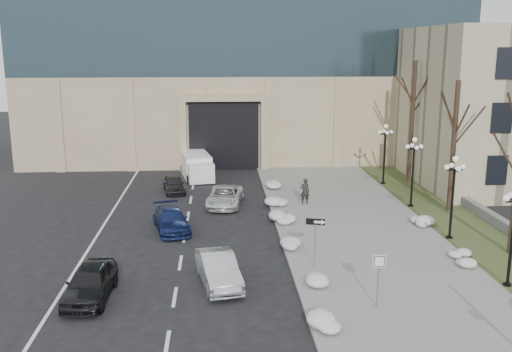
# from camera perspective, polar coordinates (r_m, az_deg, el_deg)

# --- Properties ---
(sidewalk) EXTENTS (9.00, 40.00, 0.12)m
(sidewalk) POSITION_cam_1_polar(r_m,az_deg,el_deg) (33.67, 10.18, -5.52)
(sidewalk) COLOR gray
(sidewalk) RESTS_ON ground
(curb) EXTENTS (0.30, 40.00, 0.14)m
(curb) POSITION_cam_1_polar(r_m,az_deg,el_deg) (32.88, 2.51, -5.76)
(curb) COLOR gray
(curb) RESTS_ON ground
(grass_strip) EXTENTS (4.00, 40.00, 0.10)m
(grass_strip) POSITION_cam_1_polar(r_m,az_deg,el_deg) (35.79, 20.37, -5.05)
(grass_strip) COLOR #3A4A25
(grass_strip) RESTS_ON ground
(stone_wall) EXTENTS (0.50, 30.00, 0.70)m
(stone_wall) POSITION_cam_1_polar(r_m,az_deg,el_deg) (38.27, 21.93, -3.58)
(stone_wall) COLOR slate
(stone_wall) RESTS_ON ground
(car_a) EXTENTS (1.92, 4.38, 1.47)m
(car_a) POSITION_cam_1_polar(r_m,az_deg,el_deg) (25.66, -16.26, -10.19)
(car_a) COLOR black
(car_a) RESTS_ON ground
(car_b) EXTENTS (2.31, 4.55, 1.43)m
(car_b) POSITION_cam_1_polar(r_m,az_deg,el_deg) (26.12, -3.79, -9.30)
(car_b) COLOR #B3B7BB
(car_b) RESTS_ON ground
(car_c) EXTENTS (2.75, 4.69, 1.28)m
(car_c) POSITION_cam_1_polar(r_m,az_deg,el_deg) (33.77, -8.47, -4.38)
(car_c) COLOR navy
(car_c) RESTS_ON ground
(car_d) EXTENTS (2.77, 4.92, 1.30)m
(car_d) POSITION_cam_1_polar(r_m,az_deg,el_deg) (38.57, -3.15, -2.05)
(car_d) COLOR white
(car_d) RESTS_ON ground
(car_e) EXTENTS (2.03, 3.79, 1.23)m
(car_e) POSITION_cam_1_polar(r_m,az_deg,el_deg) (42.60, -8.19, -0.78)
(car_e) COLOR #28282C
(car_e) RESTS_ON ground
(pedestrian) EXTENTS (0.69, 0.50, 1.76)m
(pedestrian) POSITION_cam_1_polar(r_m,az_deg,el_deg) (38.63, 4.91, -1.52)
(pedestrian) COLOR black
(pedestrian) RESTS_ON sidewalk
(box_truck) EXTENTS (3.07, 6.23, 1.89)m
(box_truck) POSITION_cam_1_polar(r_m,az_deg,el_deg) (47.18, -5.97, 0.99)
(box_truck) COLOR white
(box_truck) RESTS_ON ground
(one_way_sign) EXTENTS (0.94, 0.40, 2.55)m
(one_way_sign) POSITION_cam_1_polar(r_m,az_deg,el_deg) (27.41, 6.28, -5.18)
(one_way_sign) COLOR slate
(one_way_sign) RESTS_ON ground
(keep_sign) EXTENTS (0.51, 0.07, 2.38)m
(keep_sign) POSITION_cam_1_polar(r_m,az_deg,el_deg) (23.77, 12.16, -9.19)
(keep_sign) COLOR slate
(keep_sign) RESTS_ON ground
(snow_clump_b) EXTENTS (1.10, 1.60, 0.36)m
(snow_clump_b) POSITION_cam_1_polar(r_m,az_deg,el_deg) (22.41, 6.25, -14.46)
(snow_clump_b) COLOR silver
(snow_clump_b) RESTS_ON sidewalk
(snow_clump_c) EXTENTS (1.10, 1.60, 0.36)m
(snow_clump_c) POSITION_cam_1_polar(r_m,az_deg,el_deg) (26.11, 5.31, -10.33)
(snow_clump_c) COLOR silver
(snow_clump_c) RESTS_ON sidewalk
(snow_clump_d) EXTENTS (1.10, 1.60, 0.36)m
(snow_clump_d) POSITION_cam_1_polar(r_m,az_deg,el_deg) (30.34, 3.74, -6.93)
(snow_clump_d) COLOR silver
(snow_clump_d) RESTS_ON sidewalk
(snow_clump_e) EXTENTS (1.10, 1.60, 0.36)m
(snow_clump_e) POSITION_cam_1_polar(r_m,az_deg,el_deg) (34.66, 2.88, -4.38)
(snow_clump_e) COLOR silver
(snow_clump_e) RESTS_ON sidewalk
(snow_clump_f) EXTENTS (1.10, 1.60, 0.36)m
(snow_clump_f) POSITION_cam_1_polar(r_m,az_deg,el_deg) (38.71, 2.22, -2.53)
(snow_clump_f) COLOR silver
(snow_clump_f) RESTS_ON sidewalk
(snow_clump_g) EXTENTS (1.10, 1.60, 0.36)m
(snow_clump_g) POSITION_cam_1_polar(r_m,az_deg,el_deg) (42.91, 1.59, -0.99)
(snow_clump_g) COLOR silver
(snow_clump_g) RESTS_ON sidewalk
(snow_clump_i) EXTENTS (1.10, 1.60, 0.36)m
(snow_clump_i) POSITION_cam_1_polar(r_m,az_deg,el_deg) (30.85, 19.99, -7.38)
(snow_clump_i) COLOR silver
(snow_clump_i) RESTS_ON sidewalk
(snow_clump_j) EXTENTS (1.10, 1.60, 0.36)m
(snow_clump_j) POSITION_cam_1_polar(r_m,az_deg,el_deg) (35.60, 16.24, -4.42)
(snow_clump_j) COLOR silver
(snow_clump_j) RESTS_ON sidewalk
(snow_clump_k) EXTENTS (1.10, 1.60, 0.36)m
(snow_clump_k) POSITION_cam_1_polar(r_m,az_deg,el_deg) (29.52, 20.53, -8.33)
(snow_clump_k) COLOR silver
(snow_clump_k) RESTS_ON sidewalk
(lamppost_b) EXTENTS (1.18, 1.18, 4.76)m
(lamppost_b) POSITION_cam_1_polar(r_m,az_deg,el_deg) (33.00, 19.13, -0.98)
(lamppost_b) COLOR black
(lamppost_b) RESTS_ON ground
(lamppost_c) EXTENTS (1.18, 1.18, 4.76)m
(lamppost_c) POSITION_cam_1_polar(r_m,az_deg,el_deg) (38.92, 15.46, 1.29)
(lamppost_c) COLOR black
(lamppost_c) RESTS_ON ground
(lamppost_d) EXTENTS (1.18, 1.18, 4.76)m
(lamppost_d) POSITION_cam_1_polar(r_m,az_deg,el_deg) (44.99, 12.76, 2.95)
(lamppost_d) COLOR black
(lamppost_d) RESTS_ON ground
(tree_mid) EXTENTS (3.20, 3.20, 8.50)m
(tree_mid) POSITION_cam_1_polar(r_m,az_deg,el_deg) (38.40, 19.27, 4.57)
(tree_mid) COLOR black
(tree_mid) RESTS_ON ground
(tree_far) EXTENTS (3.20, 3.20, 9.50)m
(tree_far) POSITION_cam_1_polar(r_m,az_deg,el_deg) (45.74, 15.44, 6.86)
(tree_far) COLOR black
(tree_far) RESTS_ON ground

